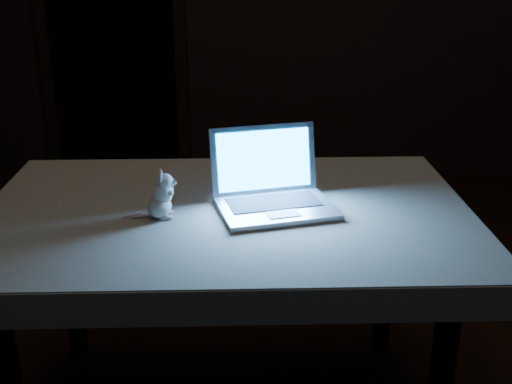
# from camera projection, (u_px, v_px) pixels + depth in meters

# --- Properties ---
(floor) EXTENTS (5.00, 5.00, 0.00)m
(floor) POSITION_uv_depth(u_px,v_px,m) (243.00, 379.00, 2.50)
(floor) COLOR black
(floor) RESTS_ON ground
(doorway) EXTENTS (1.06, 0.36, 2.13)m
(doorway) POSITION_uv_depth(u_px,v_px,m) (111.00, 25.00, 4.50)
(doorway) COLOR black
(doorway) RESTS_ON back_wall
(table) EXTENTS (1.54, 1.06, 0.78)m
(table) POSITION_uv_depth(u_px,v_px,m) (229.00, 316.00, 2.20)
(table) COLOR black
(table) RESTS_ON floor
(tablecloth) EXTENTS (1.74, 1.33, 0.10)m
(tablecloth) POSITION_uv_depth(u_px,v_px,m) (203.00, 224.00, 2.07)
(tablecloth) COLOR #BEB7A0
(tablecloth) RESTS_ON table
(laptop) EXTENTS (0.44, 0.41, 0.24)m
(laptop) POSITION_uv_depth(u_px,v_px,m) (277.00, 175.00, 1.99)
(laptop) COLOR #B9B9BD
(laptop) RESTS_ON tablecloth
(plush_mouse) EXTENTS (0.14, 0.14, 0.15)m
(plush_mouse) POSITION_uv_depth(u_px,v_px,m) (159.00, 194.00, 1.96)
(plush_mouse) COLOR silver
(plush_mouse) RESTS_ON tablecloth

